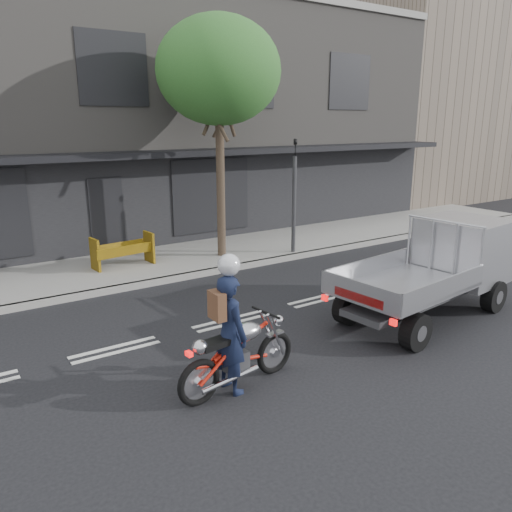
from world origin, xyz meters
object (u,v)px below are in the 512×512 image
object	(u,v)px
traffic_light_pole	(294,203)
flatbed_ute	(453,256)
street_tree	(219,72)
motorcycle	(239,352)
construction_barrier	(126,252)
rider	(230,334)

from	to	relation	value
traffic_light_pole	flatbed_ute	xyz separation A→B (m)	(0.31, -5.26, -0.50)
street_tree	motorcycle	size ratio (longest dim) A/B	3.08
motorcycle	construction_barrier	size ratio (longest dim) A/B	1.35
traffic_light_pole	rider	bearing A→B (deg)	-134.35
motorcycle	rider	world-z (taller)	rider
flatbed_ute	motorcycle	bearing A→B (deg)	177.93
rider	construction_barrier	bearing A→B (deg)	-13.31
motorcycle	flatbed_ute	world-z (taller)	flatbed_ute
rider	construction_barrier	xyz separation A→B (m)	(0.73, 6.75, -0.32)
street_tree	motorcycle	xyz separation A→B (m)	(-3.40, -6.53, -4.70)
traffic_light_pole	construction_barrier	size ratio (longest dim) A/B	2.16
street_tree	traffic_light_pole	world-z (taller)	street_tree
street_tree	rider	xyz separation A→B (m)	(-3.55, -6.53, -4.35)
street_tree	flatbed_ute	xyz separation A→B (m)	(2.31, -6.11, -4.12)
traffic_light_pole	flatbed_ute	size ratio (longest dim) A/B	0.77
motorcycle	construction_barrier	distance (m)	6.78
traffic_light_pole	flatbed_ute	bearing A→B (deg)	-86.61
traffic_light_pole	motorcycle	bearing A→B (deg)	-133.57
street_tree	construction_barrier	world-z (taller)	street_tree
flatbed_ute	construction_barrier	size ratio (longest dim) A/B	2.80
motorcycle	flatbed_ute	bearing A→B (deg)	-2.93
street_tree	flatbed_ute	world-z (taller)	street_tree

